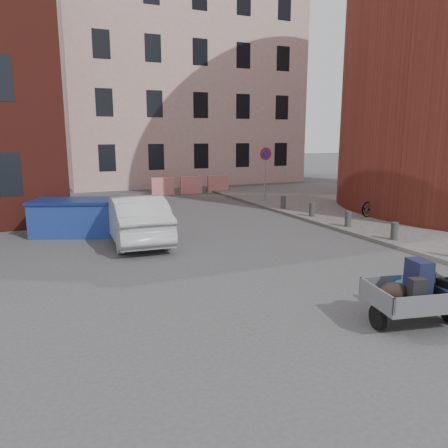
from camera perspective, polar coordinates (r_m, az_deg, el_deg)
name	(u,v)px	position (r m, az deg, el deg)	size (l,w,h in m)	color
ground	(238,280)	(10.35, 1.90, -7.31)	(120.00, 120.00, 0.00)	#38383A
sidewalk	(416,217)	(19.46, 23.81, 0.85)	(9.00, 24.00, 0.12)	#474442
building_pink	(180,82)	(32.68, -5.73, 17.92)	(16.00, 8.00, 14.00)	tan
no_parking_sign	(265,163)	(21.02, 5.44, 7.88)	(0.60, 0.09, 2.65)	gray
bollards	(348,219)	(16.23, 15.89, 0.64)	(0.22, 9.02, 0.55)	#3A3A3D
barriers	(191,185)	(25.43, -4.32, 5.10)	(4.70, 0.18, 1.00)	red
trailer	(416,293)	(8.48, 23.76, -8.30)	(1.80, 1.94, 1.20)	black
dumpster	(76,217)	(15.60, -18.71, 0.85)	(3.24, 2.44, 1.21)	navy
silver_car	(136,218)	(14.14, -11.42, 0.72)	(1.57, 4.51, 1.49)	#AAADB2
bicycle	(376,204)	(18.83, 19.24, 2.50)	(0.62, 1.79, 0.94)	black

